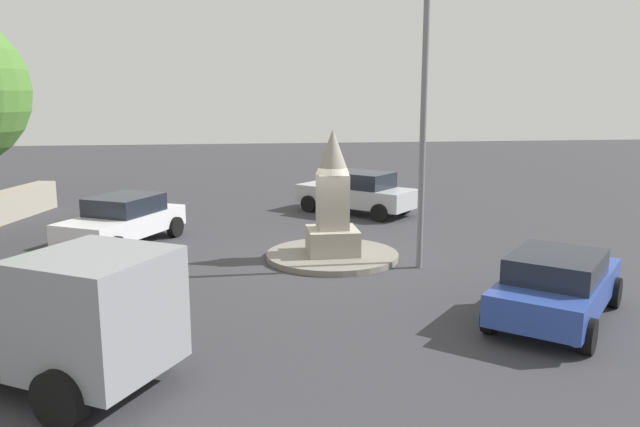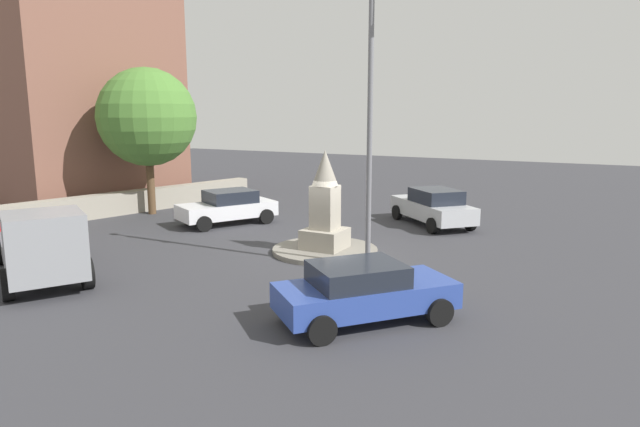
{
  "view_description": "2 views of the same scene",
  "coord_description": "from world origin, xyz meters",
  "px_view_note": "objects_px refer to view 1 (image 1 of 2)",
  "views": [
    {
      "loc": [
        2.49,
        16.17,
        4.43
      ],
      "look_at": [
        0.4,
        0.48,
        1.35
      ],
      "focal_mm": 34.71,
      "sensor_mm": 36.0,
      "label": 1
    },
    {
      "loc": [
        -8.46,
        16.41,
        4.78
      ],
      "look_at": [
        0.4,
        -0.4,
        1.26
      ],
      "focal_mm": 31.11,
      "sensor_mm": 36.0,
      "label": 2
    }
  ],
  "objects_px": {
    "streetlamp": "(425,63)",
    "car_silver_far_side": "(358,192)",
    "truck_grey_approaching": "(44,319)",
    "car_white_passing": "(123,219)",
    "car_blue_near_island": "(557,284)",
    "monument": "(333,202)"
  },
  "relations": [
    {
      "from": "streetlamp",
      "to": "car_silver_far_side",
      "type": "height_order",
      "value": "streetlamp"
    },
    {
      "from": "car_silver_far_side",
      "to": "truck_grey_approaching",
      "type": "bearing_deg",
      "value": 60.18
    },
    {
      "from": "truck_grey_approaching",
      "to": "streetlamp",
      "type": "bearing_deg",
      "value": -144.16
    },
    {
      "from": "car_white_passing",
      "to": "truck_grey_approaching",
      "type": "xyz_separation_m",
      "value": [
        -0.41,
        9.09,
        0.27
      ]
    },
    {
      "from": "car_blue_near_island",
      "to": "car_silver_far_side",
      "type": "bearing_deg",
      "value": -81.25
    },
    {
      "from": "car_white_passing",
      "to": "car_silver_far_side",
      "type": "distance_m",
      "value": 8.75
    },
    {
      "from": "car_silver_far_side",
      "to": "streetlamp",
      "type": "bearing_deg",
      "value": 91.31
    },
    {
      "from": "car_white_passing",
      "to": "truck_grey_approaching",
      "type": "relative_size",
      "value": 0.76
    },
    {
      "from": "monument",
      "to": "truck_grey_approaching",
      "type": "relative_size",
      "value": 0.58
    },
    {
      "from": "car_white_passing",
      "to": "car_blue_near_island",
      "type": "bearing_deg",
      "value": 141.6
    },
    {
      "from": "car_white_passing",
      "to": "car_blue_near_island",
      "type": "relative_size",
      "value": 1.05
    },
    {
      "from": "monument",
      "to": "car_blue_near_island",
      "type": "relative_size",
      "value": 0.8
    },
    {
      "from": "car_white_passing",
      "to": "truck_grey_approaching",
      "type": "bearing_deg",
      "value": 92.57
    },
    {
      "from": "car_silver_far_side",
      "to": "truck_grey_approaching",
      "type": "distance_m",
      "value": 14.95
    },
    {
      "from": "monument",
      "to": "car_silver_far_side",
      "type": "distance_m",
      "value": 6.62
    },
    {
      "from": "monument",
      "to": "truck_grey_approaching",
      "type": "height_order",
      "value": "monument"
    },
    {
      "from": "streetlamp",
      "to": "car_blue_near_island",
      "type": "relative_size",
      "value": 2.05
    },
    {
      "from": "streetlamp",
      "to": "car_silver_far_side",
      "type": "bearing_deg",
      "value": -88.69
    },
    {
      "from": "car_white_passing",
      "to": "car_silver_far_side",
      "type": "bearing_deg",
      "value": -153.69
    },
    {
      "from": "car_white_passing",
      "to": "streetlamp",
      "type": "bearing_deg",
      "value": 155.8
    },
    {
      "from": "streetlamp",
      "to": "car_blue_near_island",
      "type": "distance_m",
      "value": 6.19
    },
    {
      "from": "car_silver_far_side",
      "to": "monument",
      "type": "bearing_deg",
      "value": 73.06
    }
  ]
}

